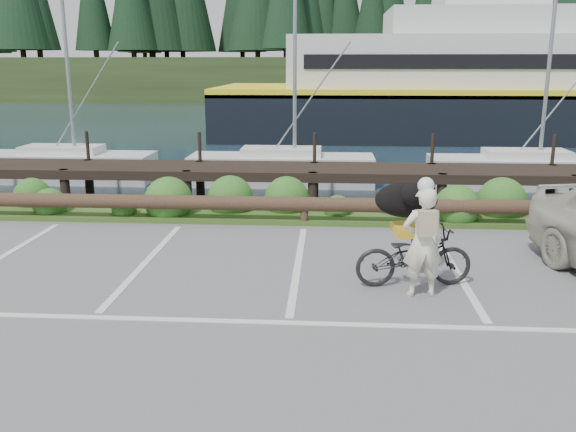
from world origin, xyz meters
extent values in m
plane|color=#5D5C5F|center=(0.00, 0.00, 0.00)|extent=(72.00, 72.00, 0.00)
plane|color=#182B3B|center=(0.00, 48.00, -1.20)|extent=(160.00, 160.00, 0.00)
cube|color=#3D5B21|center=(0.00, 5.30, 0.05)|extent=(34.00, 1.60, 0.10)
imported|color=black|center=(1.80, 1.13, 0.47)|extent=(1.84, 0.86, 0.93)
imported|color=white|center=(1.86, 0.72, 0.81)|extent=(0.64, 0.47, 1.62)
ellipsoid|color=black|center=(1.72, 1.69, 1.21)|extent=(0.61, 1.04, 0.57)
camera|label=1|loc=(0.49, -7.77, 3.30)|focal=38.00mm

